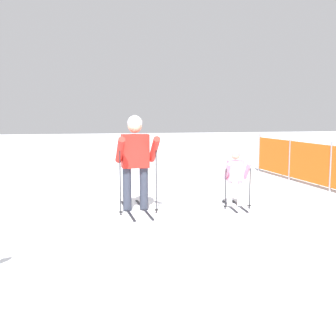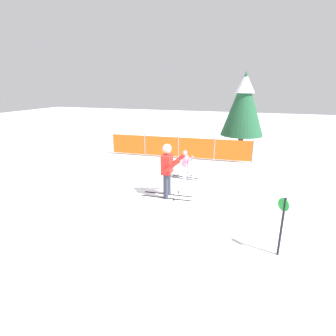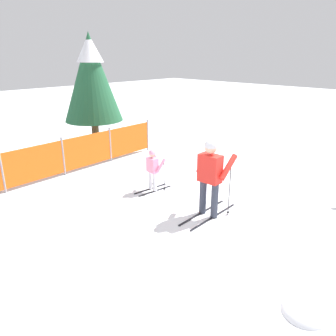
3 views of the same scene
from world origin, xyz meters
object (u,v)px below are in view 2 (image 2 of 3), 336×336
(skier_child, at_px, (185,162))
(safety_fence, at_px, (178,147))
(conifer_far, at_px, (244,103))
(skier_adult, at_px, (168,166))
(trail_marker, at_px, (282,220))

(skier_child, distance_m, safety_fence, 2.95)
(safety_fence, distance_m, conifer_far, 4.38)
(skier_adult, distance_m, trail_marker, 3.93)
(skier_child, relative_size, conifer_far, 0.27)
(conifer_far, bearing_deg, skier_child, -108.34)
(trail_marker, bearing_deg, safety_fence, 121.65)
(safety_fence, relative_size, trail_marker, 5.32)
(conifer_far, xyz_separation_m, trail_marker, (1.39, -9.51, -1.79))
(skier_child, bearing_deg, safety_fence, 116.26)
(skier_child, xyz_separation_m, safety_fence, (-1.07, 2.75, -0.07))
(trail_marker, bearing_deg, skier_adult, 145.77)
(skier_adult, bearing_deg, skier_child, 85.43)
(conifer_far, bearing_deg, trail_marker, -81.69)
(skier_child, distance_m, conifer_far, 5.99)
(trail_marker, bearing_deg, skier_child, 127.47)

